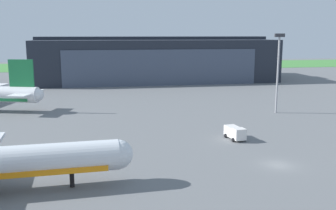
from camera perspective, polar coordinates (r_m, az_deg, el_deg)
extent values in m
plane|color=slate|center=(57.62, 15.95, -8.52)|extent=(440.00, 440.00, 0.00)
cube|color=#45893F|center=(227.15, -4.00, 5.82)|extent=(440.00, 56.00, 0.08)
cube|color=#232833|center=(157.64, -2.08, 6.71)|extent=(91.62, 39.67, 16.07)
cube|color=#424C60|center=(138.07, -0.88, 5.51)|extent=(69.63, 0.30, 12.86)
cube|color=#232833|center=(157.31, -2.10, 9.85)|extent=(91.62, 9.52, 1.20)
sphere|color=white|center=(95.51, -18.69, 1.43)|extent=(2.93, 2.93, 2.93)
cube|color=#1E7A42|center=(96.50, -20.85, 4.41)|extent=(5.82, 2.07, 6.38)
cube|color=white|center=(99.15, -19.47, 1.91)|extent=(5.44, 6.20, 0.28)
cube|color=white|center=(94.15, -20.94, 1.39)|extent=(5.44, 6.20, 0.28)
sphere|color=silver|center=(48.41, -7.32, -7.22)|extent=(3.61, 3.61, 3.61)
cylinder|color=black|center=(49.13, -13.98, -10.64)|extent=(0.56, 0.56, 1.83)
cube|color=white|center=(67.89, 10.45, -4.24)|extent=(2.21, 2.04, 1.96)
cube|color=white|center=(70.00, 9.50, -3.83)|extent=(2.38, 3.33, 1.79)
cylinder|color=black|center=(67.71, 9.58, -5.10)|extent=(0.35, 0.71, 0.69)
cylinder|color=black|center=(68.71, 11.19, -4.93)|extent=(0.35, 0.71, 0.69)
cylinder|color=black|center=(70.24, 8.48, -4.50)|extent=(0.35, 0.71, 0.69)
cylinder|color=black|center=(71.20, 10.05, -4.35)|extent=(0.35, 0.71, 0.69)
cylinder|color=#99999E|center=(93.28, 15.87, 4.20)|extent=(0.44, 0.44, 17.61)
cube|color=#333338|center=(92.80, 16.16, 9.86)|extent=(2.40, 0.50, 0.80)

